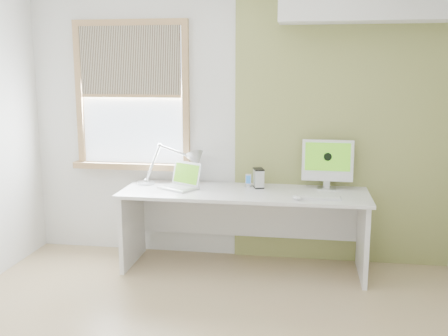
% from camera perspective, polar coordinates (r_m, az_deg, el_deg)
% --- Properties ---
extents(room, '(4.04, 3.54, 2.64)m').
position_cam_1_polar(room, '(3.18, -2.93, 1.80)').
color(room, tan).
rests_on(room, ground).
extents(accent_wall, '(2.00, 0.02, 2.60)m').
position_cam_1_polar(accent_wall, '(4.85, 13.09, 4.66)').
color(accent_wall, '#969E50').
rests_on(accent_wall, room).
extents(window, '(1.20, 0.14, 1.42)m').
position_cam_1_polar(window, '(5.06, -10.17, 7.80)').
color(window, '#AA8152').
rests_on(window, room).
extents(desk, '(2.20, 0.70, 0.73)m').
position_cam_1_polar(desk, '(4.71, 2.28, -4.72)').
color(desk, white).
rests_on(desk, room).
extents(desk_lamp, '(0.70, 0.31, 0.39)m').
position_cam_1_polar(desk_lamp, '(4.86, -4.18, 0.56)').
color(desk_lamp, silver).
rests_on(desk_lamp, desk).
extents(laptop, '(0.42, 0.39, 0.23)m').
position_cam_1_polar(laptop, '(4.74, -4.70, -1.52)').
color(laptop, silver).
rests_on(laptop, desk).
extents(phone_dock, '(0.07, 0.07, 0.12)m').
position_cam_1_polar(phone_dock, '(4.77, 2.70, -1.69)').
color(phone_dock, silver).
rests_on(phone_dock, desk).
extents(external_drive, '(0.12, 0.16, 0.18)m').
position_cam_1_polar(external_drive, '(4.74, 3.83, -1.11)').
color(external_drive, silver).
rests_on(external_drive, desk).
extents(imac, '(0.46, 0.15, 0.45)m').
position_cam_1_polar(imac, '(4.75, 11.37, 0.71)').
color(imac, silver).
rests_on(imac, desk).
extents(keyboard, '(0.39, 0.12, 0.02)m').
position_cam_1_polar(keyboard, '(4.41, 10.33, -3.25)').
color(keyboard, white).
rests_on(keyboard, desk).
extents(mouse, '(0.10, 0.13, 0.03)m').
position_cam_1_polar(mouse, '(4.35, 8.08, -3.26)').
color(mouse, white).
rests_on(mouse, desk).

